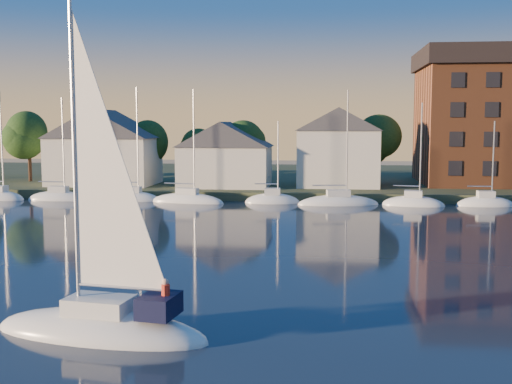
# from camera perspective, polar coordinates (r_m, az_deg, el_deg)

# --- Properties ---
(ground) EXTENTS (260.00, 260.00, 0.00)m
(ground) POSITION_cam_1_polar(r_m,az_deg,el_deg) (24.90, -10.19, -15.05)
(ground) COLOR black
(ground) RESTS_ON ground
(shoreline_land) EXTENTS (160.00, 50.00, 2.00)m
(shoreline_land) POSITION_cam_1_polar(r_m,az_deg,el_deg) (97.86, 2.43, 0.93)
(shoreline_land) COLOR #313E24
(shoreline_land) RESTS_ON ground
(wooden_dock) EXTENTS (120.00, 3.00, 1.00)m
(wooden_dock) POSITION_cam_1_polar(r_m,az_deg,el_deg) (75.06, 1.20, -0.67)
(wooden_dock) COLOR brown
(wooden_dock) RESTS_ON ground
(clubhouse_west) EXTENTS (13.65, 9.45, 9.64)m
(clubhouse_west) POSITION_cam_1_polar(r_m,az_deg,el_deg) (85.28, -13.34, 3.98)
(clubhouse_west) COLOR silver
(clubhouse_west) RESTS_ON shoreline_land
(clubhouse_centre) EXTENTS (11.55, 8.40, 8.08)m
(clubhouse_centre) POSITION_cam_1_polar(r_m,az_deg,el_deg) (80.33, -2.74, 3.45)
(clubhouse_centre) COLOR silver
(clubhouse_centre) RESTS_ON shoreline_land
(clubhouse_east) EXTENTS (10.50, 8.40, 9.80)m
(clubhouse_east) POSITION_cam_1_polar(r_m,az_deg,el_deg) (81.28, 7.30, 4.05)
(clubhouse_east) COLOR silver
(clubhouse_east) RESTS_ON shoreline_land
(tree_line) EXTENTS (93.40, 5.40, 8.90)m
(tree_line) POSITION_cam_1_polar(r_m,az_deg,el_deg) (85.37, 3.23, 4.98)
(tree_line) COLOR #352218
(tree_line) RESTS_ON shoreline_land
(moored_fleet) EXTENTS (87.50, 2.40, 12.05)m
(moored_fleet) POSITION_cam_1_polar(r_m,az_deg,el_deg) (72.09, 0.98, -0.88)
(moored_fleet) COLOR white
(moored_fleet) RESTS_ON ground
(hero_sailboat) EXTENTS (10.12, 4.60, 15.06)m
(hero_sailboat) POSITION_cam_1_polar(r_m,az_deg,el_deg) (28.40, -13.44, -11.11)
(hero_sailboat) COLOR white
(hero_sailboat) RESTS_ON ground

